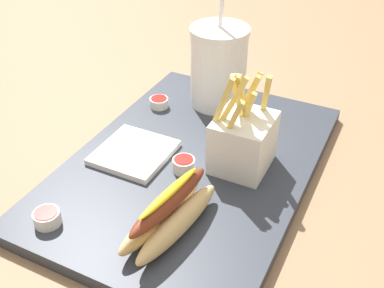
% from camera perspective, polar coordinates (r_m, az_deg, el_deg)
% --- Properties ---
extents(ground_plane, '(2.40, 2.40, 0.02)m').
position_cam_1_polar(ground_plane, '(0.72, 0.00, -3.91)').
color(ground_plane, '#8C6B4C').
extents(food_tray, '(0.49, 0.34, 0.02)m').
position_cam_1_polar(food_tray, '(0.70, 0.00, -2.65)').
color(food_tray, '#2D333D').
rests_on(food_tray, ground_plane).
extents(soda_cup, '(0.10, 0.10, 0.23)m').
position_cam_1_polar(soda_cup, '(0.81, 3.25, 9.42)').
color(soda_cup, white).
rests_on(soda_cup, food_tray).
extents(fries_basket, '(0.09, 0.08, 0.15)m').
position_cam_1_polar(fries_basket, '(0.67, 6.23, 0.46)').
color(fries_basket, white).
rests_on(fries_basket, food_tray).
extents(hot_dog_1, '(0.17, 0.07, 0.06)m').
position_cam_1_polar(hot_dog_1, '(0.58, -2.71, -8.48)').
color(hot_dog_1, '#DBB775').
rests_on(hot_dog_1, food_tray).
extents(ketchup_cup_1, '(0.03, 0.03, 0.02)m').
position_cam_1_polar(ketchup_cup_1, '(0.83, -4.04, 5.13)').
color(ketchup_cup_1, white).
rests_on(ketchup_cup_1, food_tray).
extents(ketchup_cup_2, '(0.03, 0.03, 0.02)m').
position_cam_1_polar(ketchup_cup_2, '(0.62, -17.27, -8.51)').
color(ketchup_cup_2, white).
rests_on(ketchup_cup_2, food_tray).
extents(ketchup_cup_3, '(0.03, 0.03, 0.02)m').
position_cam_1_polar(ketchup_cup_3, '(0.67, -0.88, -2.52)').
color(ketchup_cup_3, white).
rests_on(ketchup_cup_3, food_tray).
extents(napkin_stack, '(0.11, 0.11, 0.01)m').
position_cam_1_polar(napkin_stack, '(0.71, -7.07, -1.02)').
color(napkin_stack, white).
rests_on(napkin_stack, food_tray).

